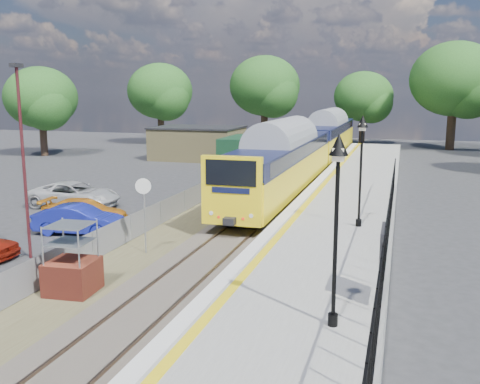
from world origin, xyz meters
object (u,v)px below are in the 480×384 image
at_px(car_blue, 79,220).
at_px(car_yellow, 85,212).
at_px(victorian_lamp_north, 362,145).
at_px(speed_sign, 144,202).
at_px(victorian_lamp_south, 337,186).
at_px(train, 311,144).
at_px(brick_plinth, 72,260).
at_px(car_white, 74,195).
at_px(carpark_lamp, 23,151).

relative_size(car_blue, car_yellow, 0.94).
bearing_deg(victorian_lamp_north, speed_sign, -156.28).
height_order(victorian_lamp_south, car_blue, victorian_lamp_south).
distance_m(victorian_lamp_south, train, 30.18).
height_order(brick_plinth, car_white, brick_plinth).
bearing_deg(brick_plinth, victorian_lamp_south, -12.87).
height_order(victorian_lamp_north, speed_sign, victorian_lamp_north).
relative_size(speed_sign, car_blue, 0.76).
xyz_separation_m(brick_plinth, carpark_lamp, (-3.84, 2.81, 3.09)).
relative_size(victorian_lamp_north, car_white, 0.90).
relative_size(brick_plinth, speed_sign, 0.76).
bearing_deg(brick_plinth, car_yellow, 120.43).
distance_m(train, brick_plinth, 27.85).
bearing_deg(car_white, car_blue, -146.85).
bearing_deg(car_white, victorian_lamp_south, -132.20).
xyz_separation_m(train, speed_sign, (-2.74, -23.14, -0.20)).
xyz_separation_m(speed_sign, car_blue, (-4.35, 1.99, -1.47)).
xyz_separation_m(carpark_lamp, car_blue, (-0.22, 3.69, -3.55)).
bearing_deg(victorian_lamp_south, car_white, 140.29).
height_order(victorian_lamp_north, train, victorian_lamp_north).
bearing_deg(carpark_lamp, victorian_lamp_north, 23.29).
bearing_deg(victorian_lamp_south, speed_sign, 141.88).
bearing_deg(brick_plinth, carpark_lamp, 143.79).
distance_m(victorian_lamp_north, speed_sign, 9.04).
height_order(carpark_lamp, car_yellow, carpark_lamp).
distance_m(victorian_lamp_south, carpark_lamp, 13.25).
bearing_deg(carpark_lamp, speed_sign, 22.45).
distance_m(victorian_lamp_north, carpark_lamp, 13.25).
relative_size(train, carpark_lamp, 5.49).
relative_size(victorian_lamp_north, car_yellow, 1.07).
distance_m(speed_sign, car_white, 10.61).
bearing_deg(car_blue, train, -26.24).
height_order(train, car_blue, train).
bearing_deg(victorian_lamp_south, train, 100.52).
relative_size(victorian_lamp_north, brick_plinth, 1.96).
distance_m(brick_plinth, speed_sign, 4.64).
bearing_deg(train, victorian_lamp_north, -74.87).
relative_size(victorian_lamp_north, speed_sign, 1.49).
distance_m(carpark_lamp, car_white, 10.06).
xyz_separation_m(brick_plinth, speed_sign, (0.28, 4.52, 1.01)).
height_order(victorian_lamp_north, carpark_lamp, carpark_lamp).
distance_m(victorian_lamp_south, speed_sign, 10.69).
bearing_deg(train, carpark_lamp, -105.45).
height_order(victorian_lamp_south, train, victorian_lamp_south).
bearing_deg(brick_plinth, speed_sign, 86.41).
bearing_deg(victorian_lamp_south, brick_plinth, 167.13).
bearing_deg(speed_sign, car_yellow, 125.59).
xyz_separation_m(victorian_lamp_south, victorian_lamp_north, (-0.20, 10.00, 0.00)).
xyz_separation_m(victorian_lamp_south, car_white, (-16.14, 13.41, -3.58)).
xyz_separation_m(victorian_lamp_south, car_blue, (-12.59, 8.45, -3.63)).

